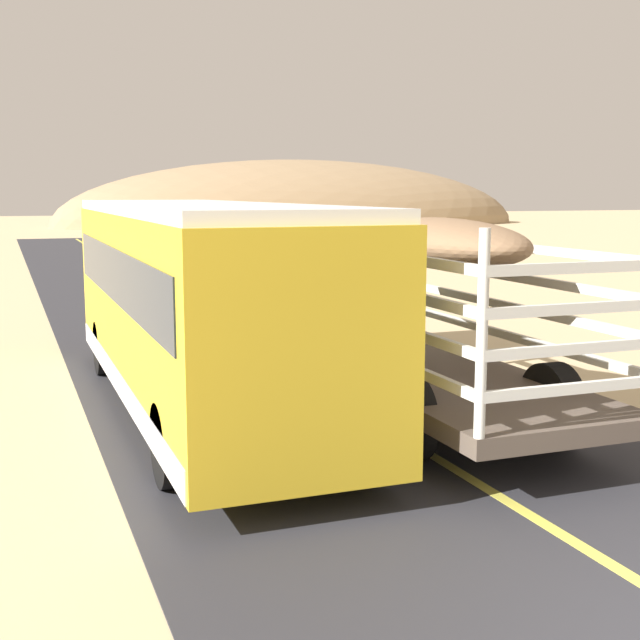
{
  "coord_description": "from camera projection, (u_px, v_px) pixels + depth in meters",
  "views": [
    {
      "loc": [
        -5.08,
        -3.99,
        3.41
      ],
      "look_at": [
        0.0,
        9.45,
        1.21
      ],
      "focal_mm": 47.41,
      "sensor_mm": 36.0,
      "label": 1
    }
  ],
  "objects": [
    {
      "name": "livestock_truck",
      "position": [
        350.0,
        283.0,
        15.04
      ],
      "size": [
        2.53,
        9.7,
        3.02
      ],
      "color": "#3F7F4C",
      "rests_on": "road_surface"
    },
    {
      "name": "bus",
      "position": [
        199.0,
        301.0,
        12.91
      ],
      "size": [
        2.54,
        10.0,
        3.21
      ],
      "color": "gold",
      "rests_on": "road_surface"
    },
    {
      "name": "distant_hill",
      "position": [
        299.0,
        225.0,
        85.85
      ],
      "size": [
        48.69,
        18.94,
        13.08
      ],
      "primitive_type": "ellipsoid",
      "color": "#997C5A",
      "rests_on": "ground"
    },
    {
      "name": "boulder_far_horizon",
      "position": [
        365.0,
        261.0,
        38.18
      ],
      "size": [
        0.76,
        0.91,
        0.58
      ],
      "primitive_type": "ellipsoid",
      "color": "#756656",
      "rests_on": "ground"
    }
  ]
}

